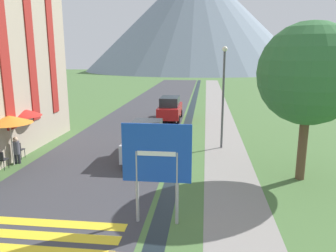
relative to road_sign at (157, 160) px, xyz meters
name	(u,v)px	position (x,y,z in m)	size (l,w,h in m)	color
ground_plane	(172,121)	(-1.09, 15.30, -2.00)	(160.00, 160.00, 0.00)	#476B38
road	(159,102)	(-3.59, 25.30, -2.00)	(6.40, 60.00, 0.01)	#38383D
footpath	(216,103)	(2.51, 25.30, -2.00)	(2.20, 60.00, 0.01)	gray
drainage_channel	(193,103)	(0.11, 25.30, -2.00)	(0.60, 60.00, 0.00)	black
crosswalk_marking	(20,242)	(-3.59, -1.48, -2.00)	(5.44, 2.54, 0.01)	yellow
mountain_distant	(196,17)	(-2.12, 95.12, 13.84)	(66.69, 66.69, 31.69)	gray
road_sign	(157,160)	(0.00, 0.00, 0.00)	(2.06, 0.11, 3.10)	#9E9EA3
parked_car_near	(146,140)	(-1.49, 6.29, -1.10)	(1.75, 4.21, 1.82)	#B2B2B7
parked_car_far	(170,108)	(-1.33, 15.87, -1.10)	(1.71, 4.06, 1.82)	#A31919
cafe_chair_middle	(1,159)	(-7.57, 3.84, -1.49)	(0.40, 0.40, 0.85)	#232328
cafe_chair_far_left	(8,150)	(-8.06, 5.16, -1.49)	(0.40, 0.40, 0.85)	#232328
cafe_chair_far_right	(18,149)	(-7.66, 5.36, -1.49)	(0.40, 0.40, 0.85)	#232328
cafe_umbrella_middle_orange	(9,120)	(-7.39, 4.49, 0.15)	(2.02, 2.02, 2.34)	#B7B2A8
cafe_umbrella_rear_red	(21,112)	(-7.87, 6.30, 0.17)	(1.96, 1.96, 2.39)	#B7B2A8
person_seated_near	(16,149)	(-7.36, 4.73, -1.30)	(0.32, 0.32, 1.28)	#282833
streetlamp	(223,89)	(2.31, 8.51, 1.20)	(0.28, 0.28, 5.44)	#515156
tree_by_path	(309,74)	(5.33, 4.24, 2.29)	(3.99, 3.99, 6.30)	brown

